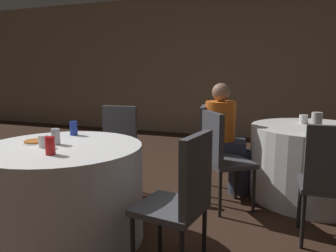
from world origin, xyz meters
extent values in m
plane|color=#382319|center=(0.00, 0.00, 0.00)|extent=(16.00, 16.00, 0.00)
cube|color=gray|center=(0.00, 4.54, 1.40)|extent=(16.00, 0.06, 2.80)
cylinder|color=white|center=(0.22, -0.03, 0.37)|extent=(1.21, 1.21, 0.74)
cylinder|color=white|center=(2.05, 1.60, 0.37)|extent=(1.26, 1.26, 0.74)
cube|color=#47474C|center=(0.12, 0.89, 0.44)|extent=(0.44, 0.44, 0.04)
cube|color=#47474C|center=(0.10, 1.07, 0.70)|extent=(0.38, 0.09, 0.47)
cylinder|color=black|center=(0.30, 0.74, 0.21)|extent=(0.03, 0.03, 0.42)
cylinder|color=black|center=(-0.04, 0.70, 0.21)|extent=(0.03, 0.03, 0.42)
cylinder|color=black|center=(0.27, 1.08, 0.21)|extent=(0.03, 0.03, 0.42)
cylinder|color=black|center=(-0.07, 1.04, 0.21)|extent=(0.03, 0.03, 0.42)
cube|color=#47474C|center=(1.13, -0.15, 0.44)|extent=(0.45, 0.45, 0.04)
cube|color=#47474C|center=(1.31, -0.17, 0.70)|extent=(0.10, 0.38, 0.47)
cylinder|color=black|center=(0.94, -0.30, 0.21)|extent=(0.03, 0.03, 0.42)
cylinder|color=black|center=(0.99, 0.04, 0.21)|extent=(0.03, 0.03, 0.42)
cylinder|color=black|center=(1.32, 0.00, 0.21)|extent=(0.03, 0.03, 0.42)
cube|color=#47474C|center=(1.29, 1.02, 0.44)|extent=(0.56, 0.56, 0.04)
cube|color=#47474C|center=(1.15, 0.91, 0.70)|extent=(0.27, 0.33, 0.47)
cylinder|color=black|center=(1.33, 1.26, 0.21)|extent=(0.03, 0.03, 0.42)
cylinder|color=black|center=(1.53, 0.99, 0.21)|extent=(0.03, 0.03, 0.42)
cylinder|color=black|center=(1.06, 1.05, 0.21)|extent=(0.03, 0.03, 0.42)
cylinder|color=black|center=(1.26, 0.78, 0.21)|extent=(0.03, 0.03, 0.42)
cube|color=#47474C|center=(2.10, 0.65, 0.44)|extent=(0.42, 0.42, 0.04)
cube|color=#47474C|center=(2.11, 0.47, 0.70)|extent=(0.38, 0.07, 0.47)
cylinder|color=black|center=(1.92, 0.81, 0.21)|extent=(0.03, 0.03, 0.42)
cylinder|color=black|center=(1.94, 0.47, 0.21)|extent=(0.03, 0.03, 0.42)
cube|color=#47474C|center=(1.11, 1.42, 0.44)|extent=(0.47, 0.47, 0.04)
cube|color=#47474C|center=(0.94, 1.39, 0.70)|extent=(0.12, 0.38, 0.47)
cylinder|color=black|center=(1.25, 1.62, 0.21)|extent=(0.03, 0.03, 0.42)
cylinder|color=black|center=(1.31, 1.28, 0.21)|extent=(0.03, 0.03, 0.42)
cylinder|color=black|center=(0.91, 1.56, 0.21)|extent=(0.03, 0.03, 0.42)
cylinder|color=black|center=(0.98, 1.22, 0.21)|extent=(0.03, 0.03, 0.42)
cylinder|color=#33384C|center=(1.33, 1.46, 0.23)|extent=(0.24, 0.24, 0.46)
cube|color=#33384C|center=(1.22, 1.44, 0.51)|extent=(0.37, 0.36, 0.12)
cylinder|color=orange|center=(1.11, 1.42, 0.72)|extent=(0.32, 0.32, 0.52)
sphere|color=#997056|center=(1.11, 1.42, 1.08)|extent=(0.19, 0.19, 0.19)
cylinder|color=white|center=(-0.04, -0.01, 0.75)|extent=(0.21, 0.21, 0.01)
cylinder|color=#BC6628|center=(-0.04, -0.01, 0.76)|extent=(0.18, 0.18, 0.01)
cylinder|color=#1E38A5|center=(0.05, 0.35, 0.80)|extent=(0.07, 0.07, 0.12)
cylinder|color=silver|center=(0.15, -0.01, 0.80)|extent=(0.07, 0.07, 0.12)
cylinder|color=red|center=(0.32, -0.27, 0.80)|extent=(0.07, 0.07, 0.12)
cylinder|color=white|center=(0.13, -0.12, 0.79)|extent=(0.07, 0.07, 0.09)
cylinder|color=white|center=(2.02, 1.10, 0.85)|extent=(0.09, 0.09, 0.20)
cylinder|color=white|center=(1.94, 1.76, 0.79)|extent=(0.09, 0.09, 0.10)
camera|label=1|loc=(1.82, -1.98, 1.30)|focal=35.00mm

